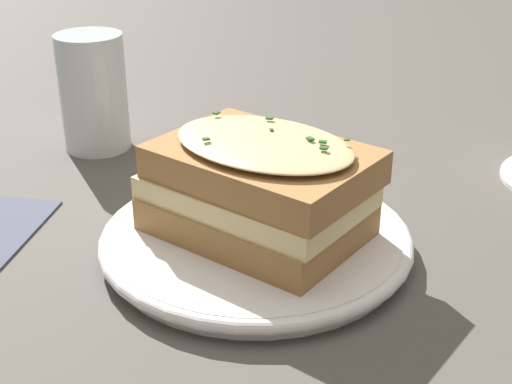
# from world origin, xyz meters

# --- Properties ---
(ground_plane) EXTENTS (2.40, 2.40, 0.00)m
(ground_plane) POSITION_xyz_m (0.00, 0.00, 0.00)
(ground_plane) COLOR #514C47
(dinner_plate) EXTENTS (0.24, 0.24, 0.02)m
(dinner_plate) POSITION_xyz_m (0.02, 0.01, 0.01)
(dinner_plate) COLOR white
(dinner_plate) RESTS_ON ground_plane
(sandwich) EXTENTS (0.18, 0.15, 0.08)m
(sandwich) POSITION_xyz_m (0.02, 0.01, 0.06)
(sandwich) COLOR #A37542
(sandwich) RESTS_ON dinner_plate
(water_glass) EXTENTS (0.07, 0.07, 0.12)m
(water_glass) POSITION_xyz_m (-0.20, 0.16, 0.06)
(water_glass) COLOR silver
(water_glass) RESTS_ON ground_plane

